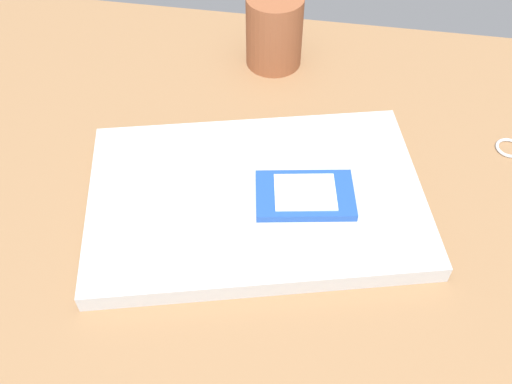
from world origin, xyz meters
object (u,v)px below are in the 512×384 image
(laptop_closed, at_px, (256,198))
(key_ring, at_px, (509,148))
(pen_cup, at_px, (274,31))
(cell_phone_on_laptop, at_px, (306,195))

(laptop_closed, bearing_deg, key_ring, 10.58)
(key_ring, bearing_deg, laptop_closed, -154.64)
(laptop_closed, relative_size, pen_cup, 3.63)
(key_ring, bearing_deg, pen_cup, 157.58)
(laptop_closed, xyz_separation_m, cell_phone_on_laptop, (0.05, -0.00, 0.01))
(key_ring, relative_size, pen_cup, 0.33)
(cell_phone_on_laptop, relative_size, key_ring, 3.51)
(pen_cup, bearing_deg, laptop_closed, -85.91)
(laptop_closed, height_order, key_ring, laptop_closed)
(laptop_closed, relative_size, cell_phone_on_laptop, 3.15)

